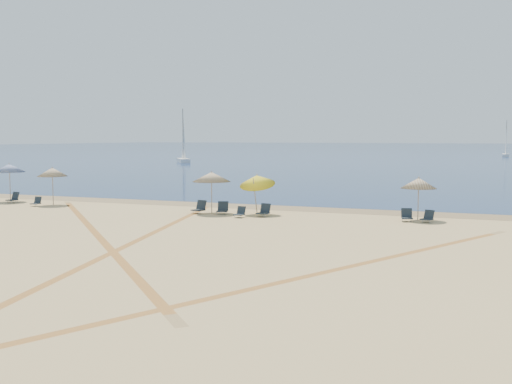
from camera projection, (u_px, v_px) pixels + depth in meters
ocean at (450, 149)px, 224.62m from camera, size 500.00×500.00×0.00m
wet_sand at (279, 207)px, 37.29m from camera, size 500.00×500.00×0.00m
umbrella_0 at (9, 168)px, 40.61m from camera, size 2.08×2.08×2.59m
umbrella_1 at (52, 172)px, 38.58m from camera, size 1.91×1.91×2.44m
umbrella_2 at (212, 177)px, 34.39m from camera, size 2.20×2.20×2.41m
umbrella_3 at (257, 180)px, 33.87m from camera, size 2.01×2.08×2.50m
umbrella_4 at (419, 183)px, 31.52m from camera, size 1.87×1.87×2.28m
chair_1 at (14, 198)px, 39.94m from camera, size 0.70×0.78×0.71m
chair_2 at (37, 202)px, 38.05m from camera, size 0.48×0.57×0.59m
chair_3 at (200, 208)px, 34.39m from camera, size 0.76×0.84×0.74m
chair_4 at (223, 209)px, 34.00m from camera, size 0.74×0.82×0.72m
chair_5 at (240, 213)px, 32.68m from camera, size 0.57×0.64×0.59m
chair_6 at (264, 211)px, 33.02m from camera, size 0.71×0.79×0.71m
chair_7 at (407, 216)px, 31.14m from camera, size 0.68×0.75×0.66m
chair_8 at (428, 217)px, 30.78m from camera, size 0.71×0.76×0.63m
sailboat_1 at (506, 146)px, 133.88m from camera, size 1.49×5.40×8.00m
sailboat_2 at (183, 146)px, 103.13m from camera, size 4.79×5.90×9.11m
tire_tracks at (155, 250)px, 23.22m from camera, size 49.85×45.34×0.00m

